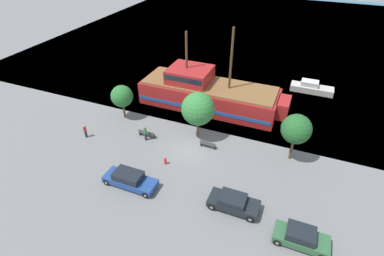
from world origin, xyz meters
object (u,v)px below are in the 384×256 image
parked_car_curb_mid (130,179)px  bench_promenade_west (208,144)px  bench_promenade_east (147,133)px  pedestrian_walking_far (85,131)px  parked_car_curb_rear (233,202)px  pedestrian_walking_near (145,133)px  parked_car_curb_front (301,237)px  fire_hydrant (165,161)px  pirate_ship (208,93)px  moored_boat_dockside (311,88)px

parked_car_curb_mid → bench_promenade_west: size_ratio=3.03×
bench_promenade_east → pedestrian_walking_far: size_ratio=1.20×
parked_car_curb_rear → pedestrian_walking_near: size_ratio=2.44×
parked_car_curb_front → fire_hydrant: size_ratio=5.25×
parked_car_curb_front → bench_promenade_west: (-10.28, 8.20, -0.27)m
pedestrian_walking_near → pirate_ship: bearing=68.8°
bench_promenade_east → fire_hydrant: bearing=-39.6°
bench_promenade_east → bench_promenade_west: same height
parked_car_curb_rear → bench_promenade_east: bearing=152.5°
bench_promenade_east → parked_car_curb_mid: bearing=-72.2°
parked_car_curb_front → pedestrian_walking_near: size_ratio=2.32×
pedestrian_walking_far → parked_car_curb_mid: bearing=-27.8°
parked_car_curb_front → pedestrian_walking_near: bearing=158.0°
parked_car_curb_mid → pirate_ship: bearing=84.2°
parked_car_curb_front → pedestrian_walking_far: pedestrian_walking_far is taller
parked_car_curb_front → bench_promenade_west: size_ratio=2.46×
moored_boat_dockside → pedestrian_walking_far: 30.53m
fire_hydrant → bench_promenade_east: (-3.96, 3.27, 0.03)m
bench_promenade_west → pedestrian_walking_far: 13.61m
pirate_ship → pedestrian_walking_far: (-10.14, -11.62, -1.05)m
fire_hydrant → pedestrian_walking_near: (-3.76, 2.73, 0.47)m
bench_promenade_west → pedestrian_walking_far: (-13.18, -3.36, 0.34)m
moored_boat_dockside → parked_car_curb_mid: size_ratio=1.15×
bench_promenade_west → pirate_ship: bearing=110.3°
pedestrian_walking_near → pedestrian_walking_far: 6.75m
moored_boat_dockside → parked_car_curb_rear: moored_boat_dockside is taller
parked_car_curb_front → parked_car_curb_mid: bearing=178.7°
parked_car_curb_front → parked_car_curb_rear: 5.69m
moored_boat_dockside → bench_promenade_west: 19.71m
pedestrian_walking_near → parked_car_curb_front: bearing=-22.0°
pirate_ship → parked_car_curb_rear: (7.80, -15.13, -1.15)m
moored_boat_dockside → pedestrian_walking_near: size_ratio=3.31×
moored_boat_dockside → pedestrian_walking_near: pedestrian_walking_near is taller
parked_car_curb_rear → pedestrian_walking_far: 18.27m
pirate_ship → moored_boat_dockside: 15.32m
pirate_ship → moored_boat_dockside: bearing=37.0°
parked_car_curb_mid → pedestrian_walking_near: size_ratio=2.87×
fire_hydrant → bench_promenade_east: size_ratio=0.41×
pirate_ship → bench_promenade_east: (-3.91, -9.02, -1.38)m
pedestrian_walking_far → moored_boat_dockside: bearing=43.0°
parked_car_curb_front → parked_car_curb_mid: size_ratio=0.81×
fire_hydrant → pedestrian_walking_near: bearing=144.0°
pirate_ship → bench_promenade_west: (3.05, -8.26, -1.39)m
pirate_ship → parked_car_curb_mid: pirate_ship is taller
parked_car_curb_front → fire_hydrant: (-13.28, 4.16, -0.29)m
bench_promenade_east → bench_promenade_west: (6.95, 0.77, -0.01)m
moored_boat_dockside → parked_car_curb_rear: bearing=-100.2°
parked_car_curb_mid → parked_car_curb_rear: bearing=5.9°
pedestrian_walking_near → bench_promenade_east: bearing=110.7°
parked_car_curb_mid → bench_promenade_west: bearing=59.2°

